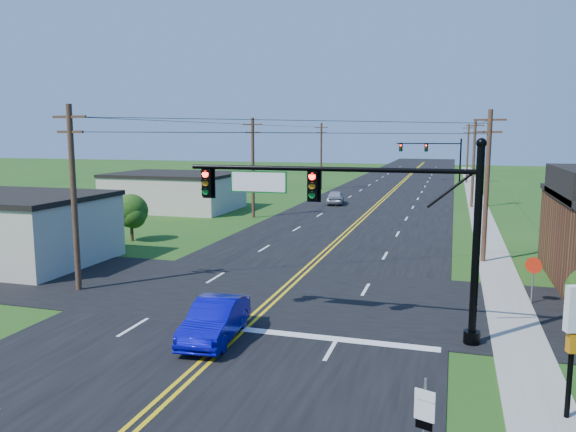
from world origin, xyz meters
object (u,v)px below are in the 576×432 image
(signal_mast_main, at_px, (353,211))
(blue_car, at_px, (215,320))
(route_sign, at_px, (424,413))
(stop_sign, at_px, (533,270))
(signal_mast_far, at_px, (432,153))

(signal_mast_main, relative_size, blue_car, 2.51)
(signal_mast_main, xyz_separation_m, route_sign, (3.16, -8.01, -3.58))
(route_sign, height_order, stop_sign, stop_sign)
(blue_car, relative_size, stop_sign, 2.07)
(blue_car, bearing_deg, signal_mast_far, 81.07)
(signal_mast_main, distance_m, signal_mast_far, 72.00)
(blue_car, xyz_separation_m, stop_sign, (11.88, 8.12, 0.82))
(blue_car, bearing_deg, signal_mast_main, 20.07)
(route_sign, bearing_deg, stop_sign, 93.03)
(signal_mast_far, relative_size, stop_sign, 5.05)
(signal_mast_far, xyz_separation_m, blue_car, (-4.80, -74.22, -3.80))
(stop_sign, bearing_deg, route_sign, -81.88)
(signal_mast_main, height_order, blue_car, signal_mast_main)
(blue_car, bearing_deg, stop_sign, 29.13)
(signal_mast_main, relative_size, signal_mast_far, 1.03)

